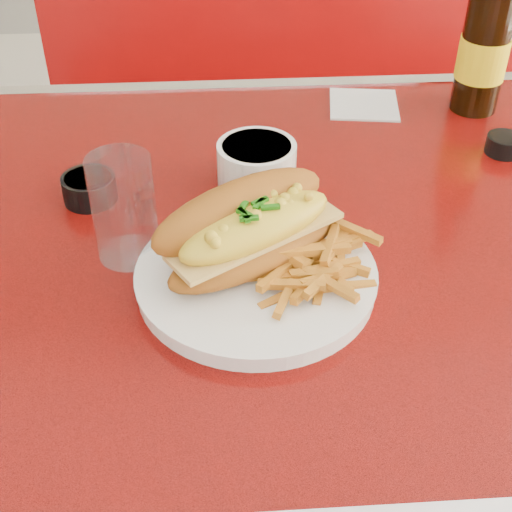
{
  "coord_description": "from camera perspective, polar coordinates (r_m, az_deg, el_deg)",
  "views": [
    {
      "loc": [
        -0.2,
        -0.7,
        1.29
      ],
      "look_at": [
        -0.16,
        -0.11,
        0.81
      ],
      "focal_mm": 50.0,
      "sensor_mm": 36.0,
      "label": 1
    }
  ],
  "objects": [
    {
      "name": "gravy_ramekin",
      "position": [
        0.94,
        0.06,
        7.44
      ],
      "size": [
        0.14,
        0.14,
        0.06
      ],
      "rotation": [
        0.0,
        0.0,
        0.39
      ],
      "color": "white",
      "rests_on": "diner_table"
    },
    {
      "name": "diner_table",
      "position": [
        0.99,
        9.0,
        -4.89
      ],
      "size": [
        1.23,
        0.83,
        0.77
      ],
      "color": "red",
      "rests_on": "ground"
    },
    {
      "name": "sauce_cup_left",
      "position": [
        0.93,
        -13.2,
        5.38
      ],
      "size": [
        0.07,
        0.07,
        0.03
      ],
      "rotation": [
        0.0,
        0.0,
        -0.08
      ],
      "color": "black",
      "rests_on": "diner_table"
    },
    {
      "name": "sauce_cup_right",
      "position": [
        1.07,
        19.26,
        8.47
      ],
      "size": [
        0.07,
        0.07,
        0.03
      ],
      "rotation": [
        0.0,
        0.0,
        -0.41
      ],
      "color": "black",
      "rests_on": "diner_table"
    },
    {
      "name": "water_tumbler",
      "position": [
        0.81,
        -10.52,
        3.76
      ],
      "size": [
        0.08,
        0.08,
        0.13
      ],
      "primitive_type": "cylinder",
      "rotation": [
        0.0,
        0.0,
        -0.12
      ],
      "color": "#A4C2D3",
      "rests_on": "diner_table"
    },
    {
      "name": "beer_bottle",
      "position": [
        1.15,
        17.92,
        16.1
      ],
      "size": [
        0.09,
        0.09,
        0.29
      ],
      "rotation": [
        0.0,
        0.0,
        -0.32
      ],
      "color": "black",
      "rests_on": "diner_table"
    },
    {
      "name": "paper_napkin",
      "position": [
        1.16,
        8.62,
        11.89
      ],
      "size": [
        0.12,
        0.12,
        0.0
      ],
      "primitive_type": "cube",
      "rotation": [
        0.0,
        0.0,
        -0.14
      ],
      "color": "white",
      "rests_on": "diner_table"
    },
    {
      "name": "fries_pile",
      "position": [
        0.77,
        4.84,
        -0.11
      ],
      "size": [
        0.13,
        0.13,
        0.03
      ],
      "primitive_type": null,
      "rotation": [
        0.0,
        0.0,
        0.15
      ],
      "color": "orange",
      "rests_on": "dinner_plate"
    },
    {
      "name": "dinner_plate",
      "position": [
        0.78,
        -0.0,
        -1.69
      ],
      "size": [
        0.29,
        0.29,
        0.02
      ],
      "rotation": [
        0.0,
        0.0,
        -0.1
      ],
      "color": "white",
      "rests_on": "diner_table"
    },
    {
      "name": "fork",
      "position": [
        0.82,
        3.89,
        1.1
      ],
      "size": [
        0.02,
        0.16,
        0.0
      ],
      "rotation": [
        0.0,
        0.0,
        1.55
      ],
      "color": "silver",
      "rests_on": "dinner_plate"
    },
    {
      "name": "booth_bench_far",
      "position": [
        1.82,
        3.23,
        5.32
      ],
      "size": [
        1.2,
        0.51,
        0.9
      ],
      "color": "#8F0909",
      "rests_on": "ground"
    },
    {
      "name": "mac_hoagie",
      "position": [
        0.77,
        -0.47,
        2.22
      ],
      "size": [
        0.24,
        0.21,
        0.1
      ],
      "rotation": [
        0.0,
        0.0,
        0.57
      ],
      "color": "#A65F1A",
      "rests_on": "dinner_plate"
    }
  ]
}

